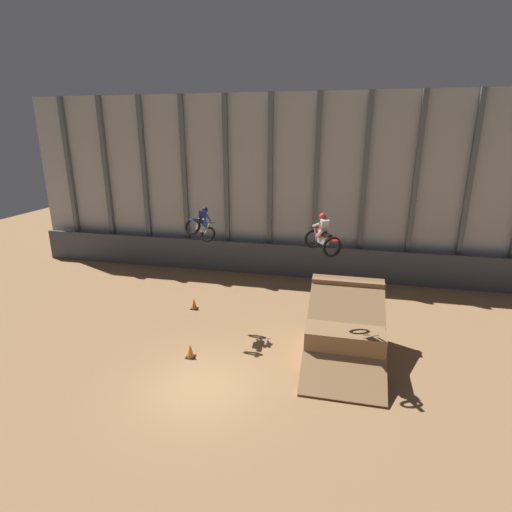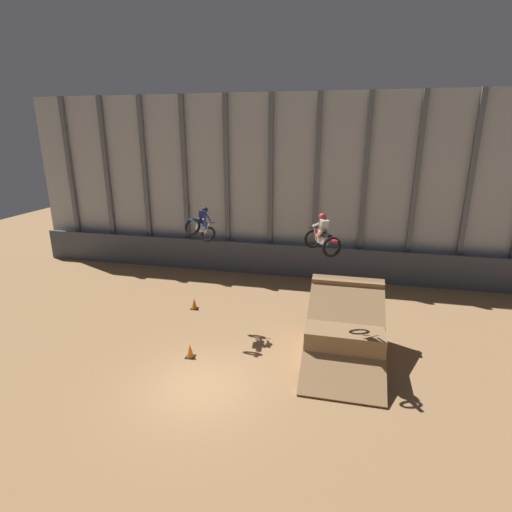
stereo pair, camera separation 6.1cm
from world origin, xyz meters
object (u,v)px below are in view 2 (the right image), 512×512
(rider_bike_left_air, at_px, (201,225))
(traffic_cone_arena_edge, at_px, (194,304))
(dirt_ramp, at_px, (345,331))
(rider_bike_right_air, at_px, (322,237))
(traffic_cone_near_ramp, at_px, (190,351))

(rider_bike_left_air, distance_m, traffic_cone_arena_edge, 4.81)
(dirt_ramp, height_order, traffic_cone_arena_edge, dirt_ramp)
(rider_bike_left_air, height_order, rider_bike_right_air, rider_bike_right_air)
(dirt_ramp, xyz_separation_m, traffic_cone_arena_edge, (-7.49, 2.56, -0.70))
(traffic_cone_near_ramp, bearing_deg, dirt_ramp, 16.53)
(dirt_ramp, height_order, rider_bike_right_air, rider_bike_right_air)
(rider_bike_left_air, bearing_deg, traffic_cone_near_ramp, -71.77)
(dirt_ramp, relative_size, rider_bike_right_air, 2.86)
(rider_bike_right_air, distance_m, traffic_cone_near_ramp, 6.92)
(rider_bike_right_air, height_order, traffic_cone_arena_edge, rider_bike_right_air)
(traffic_cone_arena_edge, bearing_deg, traffic_cone_near_ramp, -70.54)
(dirt_ramp, distance_m, rider_bike_right_air, 4.30)
(rider_bike_left_air, xyz_separation_m, rider_bike_right_air, (5.34, -2.01, 0.32))
(rider_bike_left_air, relative_size, traffic_cone_arena_edge, 3.07)
(traffic_cone_near_ramp, xyz_separation_m, traffic_cone_arena_edge, (-1.53, 4.33, 0.00))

